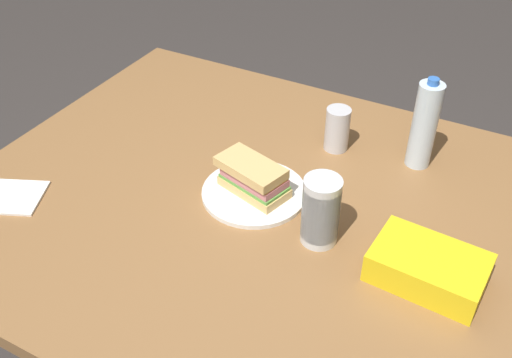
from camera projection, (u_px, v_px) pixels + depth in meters
dining_table at (251, 223)px, 1.49m from camera, size 1.41×1.18×0.73m
paper_plate at (256, 193)px, 1.45m from camera, size 0.26×0.26×0.01m
sandwich at (254, 178)px, 1.42m from camera, size 0.20×0.14×0.08m
chip_bag at (428, 267)px, 1.21m from camera, size 0.24×0.17×0.07m
water_bottle_tall at (424, 125)px, 1.49m from camera, size 0.06×0.06×0.25m
plastic_cup_stack at (321, 211)px, 1.28m from camera, size 0.08×0.08×0.17m
soda_can_silver at (337, 129)px, 1.58m from camera, size 0.07×0.07×0.12m
paper_napkin at (15, 197)px, 1.44m from camera, size 0.17×0.17×0.01m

